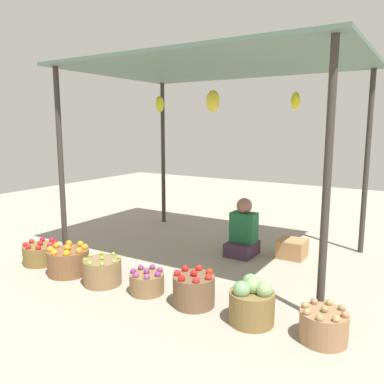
{
  "coord_description": "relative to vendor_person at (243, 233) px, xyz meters",
  "views": [
    {
      "loc": [
        2.44,
        -4.56,
        1.73
      ],
      "look_at": [
        0.0,
        -0.61,
        0.95
      ],
      "focal_mm": 36.77,
      "sensor_mm": 36.0,
      "label": 1
    }
  ],
  "objects": [
    {
      "name": "ground_plane",
      "position": [
        -0.32,
        -0.18,
        -0.3
      ],
      "size": [
        14.0,
        14.0,
        0.0
      ],
      "primitive_type": "plane",
      "color": "#A29786"
    },
    {
      "name": "market_stall_structure",
      "position": [
        -0.33,
        -0.18,
        2.04
      ],
      "size": [
        3.66,
        2.56,
        2.51
      ],
      "color": "#38332D",
      "rests_on": "ground"
    },
    {
      "name": "vendor_person",
      "position": [
        0.0,
        0.0,
        0.0
      ],
      "size": [
        0.36,
        0.44,
        0.78
      ],
      "color": "#432D45",
      "rests_on": "ground"
    },
    {
      "name": "basket_red_apples",
      "position": [
        -2.04,
        -1.67,
        -0.17
      ],
      "size": [
        0.44,
        0.44,
        0.3
      ],
      "color": "brown",
      "rests_on": "ground"
    },
    {
      "name": "basket_oranges",
      "position": [
        -1.46,
        -1.73,
        -0.14
      ],
      "size": [
        0.48,
        0.48,
        0.36
      ],
      "color": "brown",
      "rests_on": "ground"
    },
    {
      "name": "basket_limes",
      "position": [
        -0.9,
        -1.75,
        -0.16
      ],
      "size": [
        0.42,
        0.42,
        0.32
      ],
      "color": "olive",
      "rests_on": "ground"
    },
    {
      "name": "basket_purple_onions",
      "position": [
        -0.34,
        -1.67,
        -0.18
      ],
      "size": [
        0.36,
        0.36,
        0.27
      ],
      "color": "olive",
      "rests_on": "ground"
    },
    {
      "name": "basket_red_tomatoes",
      "position": [
        0.23,
        -1.66,
        -0.14
      ],
      "size": [
        0.41,
        0.41,
        0.36
      ],
      "color": "brown",
      "rests_on": "ground"
    },
    {
      "name": "basket_cabbages",
      "position": [
        0.85,
        -1.69,
        -0.11
      ],
      "size": [
        0.4,
        0.4,
        0.43
      ],
      "color": "olive",
      "rests_on": "ground"
    },
    {
      "name": "basket_potatoes",
      "position": [
        1.47,
        -1.66,
        -0.17
      ],
      "size": [
        0.39,
        0.39,
        0.3
      ],
      "color": "#946D4A",
      "rests_on": "ground"
    },
    {
      "name": "wooden_crate_near_vendor",
      "position": [
        0.61,
        0.23,
        -0.18
      ],
      "size": [
        0.35,
        0.35,
        0.24
      ],
      "primitive_type": "cube",
      "color": "#AB7A4C",
      "rests_on": "ground"
    }
  ]
}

